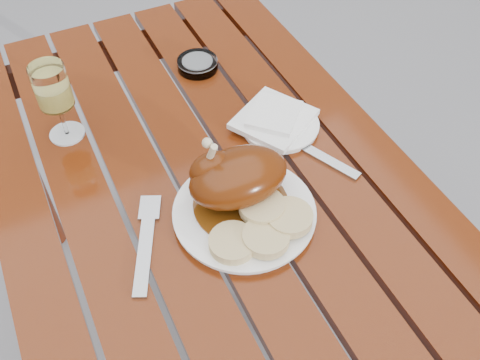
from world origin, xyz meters
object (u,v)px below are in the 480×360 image
object	(u,v)px
dinner_plate	(244,213)
wine_glass	(57,103)
table	(206,264)
side_plate	(280,125)
ashtray	(198,64)

from	to	relation	value
dinner_plate	wine_glass	distance (m)	0.44
table	dinner_plate	xyz separation A→B (m)	(0.03, -0.16, 0.38)
table	dinner_plate	distance (m)	0.42
wine_glass	side_plate	world-z (taller)	wine_glass
table	dinner_plate	size ratio (longest dim) A/B	4.51
table	wine_glass	bearing A→B (deg)	136.87
wine_glass	side_plate	xyz separation A→B (m)	(0.42, -0.18, -0.08)
wine_glass	ashtray	xyz separation A→B (m)	(0.34, 0.09, -0.08)
table	wine_glass	world-z (taller)	wine_glass
side_plate	wine_glass	bearing A→B (deg)	156.94
table	side_plate	xyz separation A→B (m)	(0.20, 0.02, 0.38)
wine_glass	ashtray	distance (m)	0.36
table	side_plate	bearing A→B (deg)	6.79
side_plate	ashtray	distance (m)	0.28
side_plate	ashtray	xyz separation A→B (m)	(-0.08, 0.27, 0.01)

